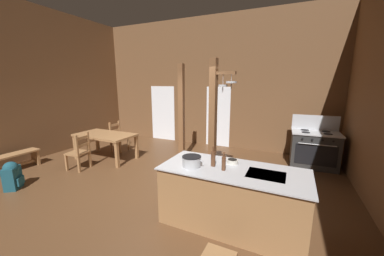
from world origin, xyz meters
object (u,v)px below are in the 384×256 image
at_px(stockpot_on_counter, 192,161).
at_px(bottle_tall_on_counter, 224,163).
at_px(bench_along_left_wall, 12,160).
at_px(mixing_bowl_on_counter, 232,161).
at_px(bottle_short_on_counter, 213,158).
at_px(kitchen_island, 232,197).
at_px(dining_table, 105,137).
at_px(ladderback_chair_by_post, 118,137).
at_px(stove_range, 314,149).
at_px(backpack, 12,175).
at_px(ladderback_chair_near_window, 79,152).

xyz_separation_m(stockpot_on_counter, bottle_tall_on_counter, (0.49, 0.06, 0.03)).
xyz_separation_m(bench_along_left_wall, mixing_bowl_on_counter, (5.46, 0.41, 0.66)).
height_order(bottle_tall_on_counter, bottle_short_on_counter, bottle_short_on_counter).
height_order(kitchen_island, dining_table, kitchen_island).
height_order(ladderback_chair_by_post, bottle_short_on_counter, bottle_short_on_counter).
distance_m(dining_table, mixing_bowl_on_counter, 4.21).
xyz_separation_m(ladderback_chair_by_post, bottle_tall_on_counter, (4.18, -2.32, 0.58)).
relative_size(stove_range, stockpot_on_counter, 3.65).
relative_size(dining_table, bench_along_left_wall, 1.46).
height_order(backpack, bottle_short_on_counter, bottle_short_on_counter).
bearing_deg(mixing_bowl_on_counter, stove_range, 64.80).
xyz_separation_m(ladderback_chair_near_window, bench_along_left_wall, (-1.43, -0.78, -0.15)).
height_order(stockpot_on_counter, mixing_bowl_on_counter, stockpot_on_counter).
xyz_separation_m(kitchen_island, stockpot_on_counter, (-0.60, -0.16, 0.54)).
bearing_deg(bench_along_left_wall, backpack, -26.94).
bearing_deg(ladderback_chair_near_window, bottle_tall_on_counter, -9.97).
bearing_deg(backpack, kitchen_island, 9.37).
height_order(ladderback_chair_near_window, bench_along_left_wall, ladderback_chair_near_window).
bearing_deg(backpack, bottle_short_on_counter, 9.92).
distance_m(kitchen_island, stove_range, 3.56).
relative_size(dining_table, backpack, 2.87).
xyz_separation_m(bench_along_left_wall, bottle_short_on_counter, (5.21, 0.17, 0.75)).
bearing_deg(bench_along_left_wall, ladderback_chair_by_post, 62.83).
xyz_separation_m(backpack, mixing_bowl_on_counter, (4.37, 0.96, 0.64)).
xyz_separation_m(mixing_bowl_on_counter, bottle_short_on_counter, (-0.24, -0.23, 0.09)).
relative_size(ladderback_chair_by_post, backpack, 1.59).
bearing_deg(bottle_short_on_counter, mixing_bowl_on_counter, 43.61).
relative_size(backpack, stockpot_on_counter, 1.65).
bearing_deg(bottle_tall_on_counter, stove_range, 66.23).
xyz_separation_m(stove_range, bench_along_left_wall, (-6.90, -3.47, -0.18)).
bearing_deg(ladderback_chair_by_post, kitchen_island, -27.30).
relative_size(bench_along_left_wall, mixing_bowl_on_counter, 6.54).
xyz_separation_m(ladderback_chair_by_post, backpack, (-0.15, -2.95, -0.14)).
distance_m(ladderback_chair_near_window, mixing_bowl_on_counter, 4.07).
xyz_separation_m(ladderback_chair_near_window, bottle_tall_on_counter, (3.97, -0.70, 0.58)).
relative_size(kitchen_island, bottle_short_on_counter, 7.01).
height_order(mixing_bowl_on_counter, bottle_tall_on_counter, bottle_tall_on_counter).
bearing_deg(stockpot_on_counter, ladderback_chair_near_window, 167.70).
bearing_deg(ladderback_chair_by_post, bench_along_left_wall, -117.17).
bearing_deg(ladderback_chair_near_window, bench_along_left_wall, -151.41).
bearing_deg(backpack, ladderback_chair_by_post, 87.11).
relative_size(stove_range, dining_table, 0.77).
bearing_deg(ladderback_chair_near_window, bottle_short_on_counter, -9.13).
bearing_deg(backpack, bench_along_left_wall, 153.06).
relative_size(bench_along_left_wall, bottle_short_on_counter, 3.79).
height_order(ladderback_chair_near_window, ladderback_chair_by_post, same).
bearing_deg(ladderback_chair_by_post, dining_table, -73.73).
distance_m(ladderback_chair_by_post, stockpot_on_counter, 4.42).
distance_m(ladderback_chair_by_post, bench_along_left_wall, 2.70).
height_order(kitchen_island, bench_along_left_wall, kitchen_island).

